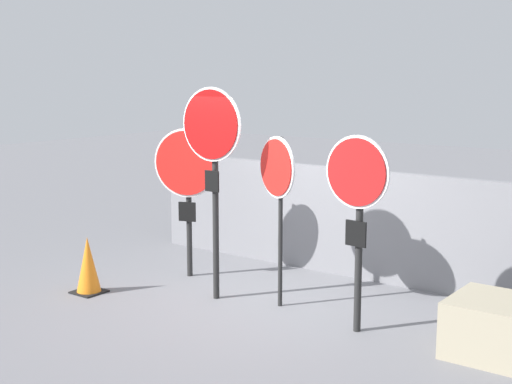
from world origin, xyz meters
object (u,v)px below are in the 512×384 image
stop_sign_0 (187,174)px  traffic_cone_0 (88,265)px  stop_sign_2 (277,178)px  stop_sign_3 (357,197)px  stop_sign_1 (212,148)px  storage_crate (494,327)px

stop_sign_0 → traffic_cone_0: size_ratio=2.82×
stop_sign_2 → stop_sign_3: (1.17, -0.21, -0.07)m
stop_sign_1 → stop_sign_3: (1.96, 0.03, -0.40)m
stop_sign_2 → stop_sign_3: stop_sign_3 is taller
stop_sign_2 → storage_crate: 2.88m
stop_sign_1 → storage_crate: (3.37, 0.29, -1.60)m
stop_sign_3 → traffic_cone_0: bearing=-162.6°
stop_sign_2 → storage_crate: bearing=24.2°
traffic_cone_0 → storage_crate: 4.94m
stop_sign_2 → traffic_cone_0: size_ratio=2.82×
stop_sign_3 → stop_sign_0: bearing=174.3°
stop_sign_2 → traffic_cone_0: bearing=-133.3°
stop_sign_0 → stop_sign_1: bearing=-49.7°
stop_sign_0 → storage_crate: size_ratio=2.32×
storage_crate → traffic_cone_0: bearing=-167.9°
stop_sign_0 → stop_sign_1: 1.16m
stop_sign_3 → storage_crate: size_ratio=2.42×
stop_sign_2 → stop_sign_1: bearing=-140.4°
stop_sign_1 → stop_sign_2: bearing=17.1°
stop_sign_2 → stop_sign_3: size_ratio=0.96×
stop_sign_0 → traffic_cone_0: stop_sign_0 is taller
stop_sign_2 → stop_sign_3: 1.19m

